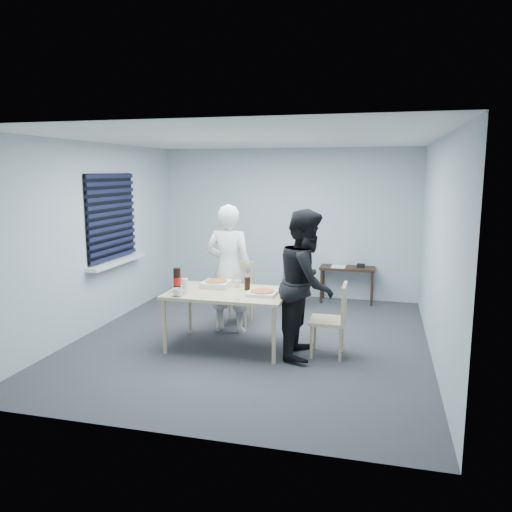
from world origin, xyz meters
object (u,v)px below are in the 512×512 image
(mug_a, at_px, (178,292))
(mug_b, at_px, (238,284))
(dining_table, at_px, (228,296))
(person_white, at_px, (229,269))
(person_black, at_px, (306,283))
(stool, at_px, (293,287))
(backpack, at_px, (293,268))
(side_table, at_px, (347,272))
(chair_right, at_px, (335,315))
(soda_bottle, at_px, (177,280))
(chair_far, at_px, (239,288))

(mug_a, relative_size, mug_b, 1.23)
(dining_table, bearing_deg, mug_b, 79.26)
(person_white, xyz_separation_m, person_black, (1.17, -0.63, 0.00))
(stool, distance_m, backpack, 0.33)
(dining_table, distance_m, person_white, 0.68)
(mug_a, bearing_deg, side_table, 58.83)
(person_black, xyz_separation_m, stool, (-0.52, 2.06, -0.55))
(person_white, relative_size, person_black, 1.00)
(chair_right, bearing_deg, stool, 113.04)
(person_black, xyz_separation_m, side_table, (0.31, 2.62, -0.36))
(dining_table, xyz_separation_m, chair_right, (1.33, 0.02, -0.15))
(dining_table, bearing_deg, stool, 77.08)
(mug_a, relative_size, soda_bottle, 0.41)
(person_white, bearing_deg, person_black, 151.63)
(dining_table, bearing_deg, chair_right, 1.01)
(person_black, distance_m, stool, 2.20)
(chair_right, bearing_deg, mug_b, 169.32)
(person_white, xyz_separation_m, backpack, (0.65, 1.42, -0.22))
(chair_far, relative_size, soda_bottle, 2.95)
(chair_right, xyz_separation_m, person_black, (-0.34, -0.03, 0.37))
(chair_far, distance_m, side_table, 2.12)
(chair_right, relative_size, soda_bottle, 2.95)
(chair_far, bearing_deg, soda_bottle, -109.03)
(chair_far, bearing_deg, side_table, 45.93)
(chair_far, height_order, person_white, person_white)
(stool, height_order, soda_bottle, soda_bottle)
(person_black, distance_m, mug_a, 1.54)
(backpack, relative_size, mug_b, 4.41)
(dining_table, xyz_separation_m, chair_far, (-0.18, 1.09, -0.15))
(stool, bearing_deg, chair_far, -124.00)
(person_white, bearing_deg, chair_right, 158.48)
(dining_table, xyz_separation_m, stool, (0.47, 2.05, -0.33))
(dining_table, relative_size, side_table, 1.62)
(chair_far, relative_size, stool, 1.99)
(mug_b, bearing_deg, backpack, 76.66)
(side_table, distance_m, soda_bottle, 3.38)
(chair_right, height_order, backpack, chair_right)
(chair_right, bearing_deg, mug_a, -167.95)
(person_white, distance_m, backpack, 1.58)
(stool, bearing_deg, person_white, -114.35)
(person_white, relative_size, mug_b, 17.70)
(chair_right, relative_size, side_table, 0.97)
(chair_far, height_order, mug_a, chair_far)
(dining_table, relative_size, chair_far, 1.67)
(dining_table, bearing_deg, person_black, -0.62)
(stool, bearing_deg, dining_table, -102.92)
(mug_b, height_order, soda_bottle, soda_bottle)
(backpack, relative_size, soda_bottle, 1.46)
(person_white, height_order, mug_b, person_white)
(backpack, bearing_deg, mug_a, -134.68)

